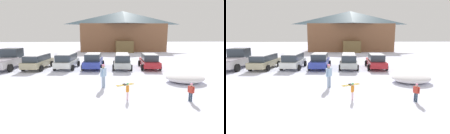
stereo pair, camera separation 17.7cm
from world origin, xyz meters
TOP-DOWN VIEW (x-y plane):
  - ground at (0.00, 0.00)m, footprint 160.00×160.00m
  - ski_lodge at (4.21, 33.39)m, footprint 19.05×10.33m
  - parked_beige_suv at (-7.50, 12.05)m, footprint 2.47×4.74m
  - parked_white_suv at (-4.38, 12.10)m, footprint 2.45×4.39m
  - parked_blue_hatchback at (-1.46, 12.05)m, footprint 2.42×4.74m
  - parked_silver_wagon at (1.71, 11.77)m, footprint 2.37×4.63m
  - parked_red_sedan at (4.75, 11.72)m, footprint 2.39×4.61m
  - pickup_truck at (-10.78, 12.36)m, footprint 2.58×5.46m
  - skier_adult_in_blue_parka at (-0.42, 4.73)m, footprint 0.43×0.52m
  - skier_child_in_orange_jacket at (0.95, 2.28)m, footprint 0.22×0.35m
  - skier_child_in_red_jacket at (4.44, 1.82)m, footprint 0.27×0.33m
  - pair_of_skis at (1.20, 5.27)m, footprint 1.48×0.86m
  - plowed_snow_pile at (6.01, 5.78)m, footprint 3.00×2.40m

SIDE VIEW (x-z plane):
  - ground at x=0.00m, z-range 0.00..0.00m
  - pair_of_skis at x=1.20m, z-range -0.02..0.06m
  - plowed_snow_pile at x=6.01m, z-range 0.00..0.72m
  - skier_child_in_orange_jacket at x=0.95m, z-range 0.06..1.05m
  - skier_child_in_red_jacket at x=4.44m, z-range 0.07..1.12m
  - parked_red_sedan at x=4.75m, z-range 0.01..1.62m
  - parked_blue_hatchback at x=-1.46m, z-range 0.00..1.68m
  - parked_beige_suv at x=-7.50m, z-range 0.07..1.66m
  - parked_silver_wagon at x=1.71m, z-range 0.07..1.70m
  - parked_white_suv at x=-4.38m, z-range 0.06..1.73m
  - skier_adult_in_blue_parka at x=-0.42m, z-range 0.11..1.78m
  - pickup_truck at x=-10.78m, z-range -0.08..2.07m
  - ski_lodge at x=4.21m, z-range 0.07..8.92m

